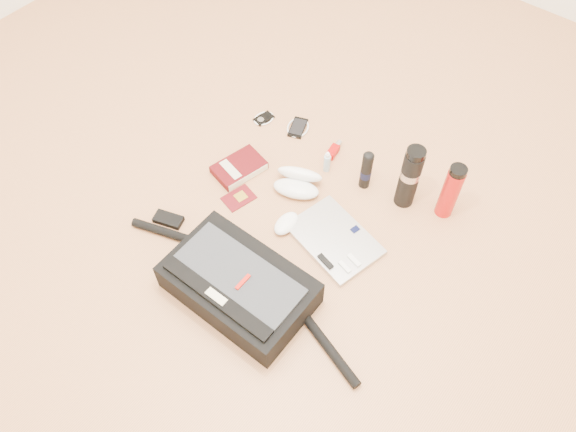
% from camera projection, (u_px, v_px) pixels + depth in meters
% --- Properties ---
extents(ground, '(4.00, 4.00, 0.00)m').
position_uv_depth(ground, '(279.00, 237.00, 2.15)').
color(ground, '#C08050').
rests_on(ground, ground).
extents(messenger_bag, '(1.05, 0.32, 0.14)m').
position_uv_depth(messenger_bag, '(238.00, 285.00, 1.96)').
color(messenger_bag, black).
rests_on(messenger_bag, ground).
extents(laptop, '(0.38, 0.30, 0.03)m').
position_uv_depth(laptop, '(334.00, 240.00, 2.13)').
color(laptop, '#B3B3B6').
rests_on(laptop, ground).
extents(book, '(0.18, 0.23, 0.04)m').
position_uv_depth(book, '(239.00, 168.00, 2.32)').
color(book, '#44070A').
rests_on(book, ground).
extents(passport, '(0.12, 0.14, 0.01)m').
position_uv_depth(passport, '(239.00, 198.00, 2.25)').
color(passport, '#540B10').
rests_on(passport, ground).
extents(mouse, '(0.08, 0.13, 0.04)m').
position_uv_depth(mouse, '(286.00, 223.00, 2.16)').
color(mouse, white).
rests_on(mouse, ground).
extents(sunglasses_case, '(0.23, 0.22, 0.11)m').
position_uv_depth(sunglasses_case, '(298.00, 182.00, 2.26)').
color(sunglasses_case, white).
rests_on(sunglasses_case, ground).
extents(ipod, '(0.09, 0.10, 0.01)m').
position_uv_depth(ipod, '(264.00, 118.00, 2.51)').
color(ipod, black).
rests_on(ipod, ground).
extents(phone, '(0.12, 0.13, 0.01)m').
position_uv_depth(phone, '(298.00, 128.00, 2.47)').
color(phone, black).
rests_on(phone, ground).
extents(inhaler, '(0.05, 0.12, 0.03)m').
position_uv_depth(inhaler, '(333.00, 151.00, 2.38)').
color(inhaler, '#9D0707').
rests_on(inhaler, ground).
extents(spray_bottle, '(0.04, 0.04, 0.11)m').
position_uv_depth(spray_bottle, '(327.00, 162.00, 2.30)').
color(spray_bottle, '#95B8CE').
rests_on(spray_bottle, ground).
extents(aerosol_can, '(0.05, 0.05, 0.19)m').
position_uv_depth(aerosol_can, '(366.00, 170.00, 2.22)').
color(aerosol_can, black).
rests_on(aerosol_can, ground).
extents(thermos_black, '(0.08, 0.08, 0.30)m').
position_uv_depth(thermos_black, '(410.00, 177.00, 2.13)').
color(thermos_black, black).
rests_on(thermos_black, ground).
extents(thermos_red, '(0.08, 0.08, 0.26)m').
position_uv_depth(thermos_red, '(451.00, 191.00, 2.11)').
color(thermos_red, '#AE1311').
rests_on(thermos_red, ground).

